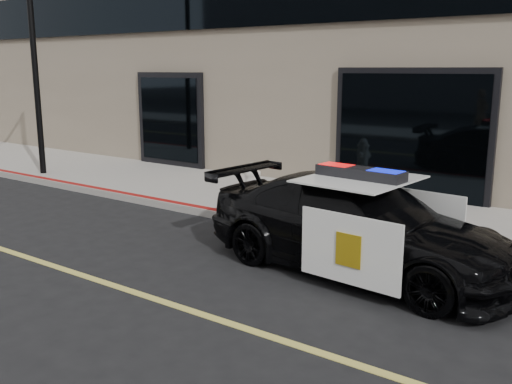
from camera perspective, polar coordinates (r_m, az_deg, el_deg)
The scene contains 5 objects.
ground at distance 6.47m, azimuth 0.21°, elevation -13.92°, with size 120.00×120.00×0.00m, color black.
sidewalk_n at distance 10.89m, azimuth 16.51°, elevation -3.04°, with size 60.00×3.50×0.15m, color gray.
police_car at distance 8.21m, azimuth 10.19°, elevation -3.31°, with size 2.66×4.93×1.51m.
fire_hydrant at distance 11.41m, azimuth -0.42°, elevation 0.64°, with size 0.39×0.55×0.87m.
street_light at distance 15.82m, azimuth -21.53°, elevation 12.52°, with size 0.15×1.38×5.44m.
Camera 1 is at (3.38, -4.73, 2.86)m, focal length 40.00 mm.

